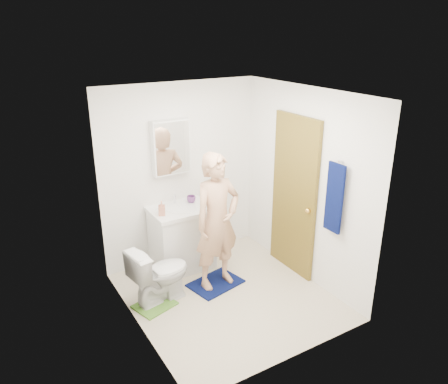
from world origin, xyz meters
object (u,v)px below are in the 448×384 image
(man, at_px, (217,222))
(towel, at_px, (334,198))
(medicine_cabinet, at_px, (171,147))
(toothbrush_cup, at_px, (191,199))
(soap_dispenser, at_px, (162,208))
(vanity_cabinet, at_px, (182,239))
(toilet, at_px, (160,274))

(man, bearing_deg, towel, -46.24)
(medicine_cabinet, height_order, toothbrush_cup, medicine_cabinet)
(medicine_cabinet, height_order, man, medicine_cabinet)
(medicine_cabinet, relative_size, man, 0.42)
(soap_dispenser, bearing_deg, vanity_cabinet, 15.94)
(toilet, bearing_deg, medicine_cabinet, -44.76)
(toothbrush_cup, bearing_deg, vanity_cabinet, -154.55)
(man, bearing_deg, soap_dispenser, 125.17)
(towel, distance_m, toilet, 2.16)
(soap_dispenser, distance_m, toothbrush_cup, 0.53)
(vanity_cabinet, distance_m, medicine_cabinet, 1.22)
(towel, xyz_separation_m, man, (-1.00, 0.86, -0.39))
(toilet, relative_size, man, 0.43)
(toilet, distance_m, soap_dispenser, 0.81)
(medicine_cabinet, xyz_separation_m, soap_dispenser, (-0.30, -0.31, -0.66))
(medicine_cabinet, relative_size, soap_dispenser, 3.83)
(medicine_cabinet, xyz_separation_m, toilet, (-0.56, -0.80, -1.24))
(toilet, height_order, man, man)
(vanity_cabinet, height_order, man, man)
(vanity_cabinet, distance_m, soap_dispenser, 0.62)
(towel, distance_m, soap_dispenser, 2.06)
(medicine_cabinet, xyz_separation_m, man, (0.18, -0.85, -0.74))
(toilet, bearing_deg, vanity_cabinet, -53.98)
(towel, bearing_deg, soap_dispenser, 136.49)
(vanity_cabinet, height_order, toilet, vanity_cabinet)
(towel, relative_size, soap_dispenser, 4.37)
(towel, bearing_deg, vanity_cabinet, 128.47)
(vanity_cabinet, distance_m, man, 0.80)
(man, bearing_deg, vanity_cabinet, 99.89)
(towel, bearing_deg, medicine_cabinet, 124.61)
(toothbrush_cup, height_order, man, man)
(soap_dispenser, xyz_separation_m, toothbrush_cup, (0.50, 0.18, -0.05))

